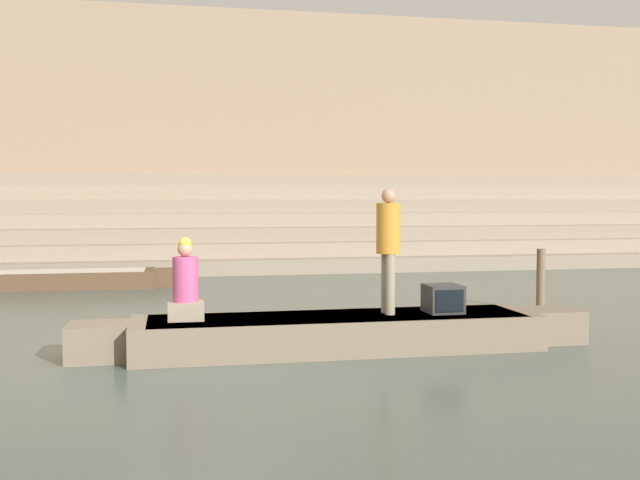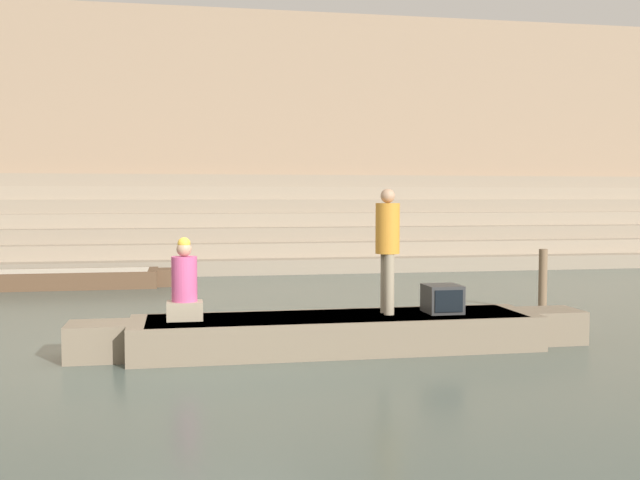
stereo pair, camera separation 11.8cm
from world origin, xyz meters
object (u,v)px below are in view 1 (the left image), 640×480
Objects in this scene: rowboat_main at (338,332)px; person_standing at (388,242)px; tv_set at (443,299)px; person_rowing at (186,287)px; moored_boat_shore at (37,279)px; mooring_post at (541,280)px.

rowboat_main is 4.10× the size of person_standing.
rowboat_main is 13.56× the size of tv_set.
person_standing reaches higher than person_rowing.
rowboat_main is 1.46m from tv_set.
tv_set is at bearing 7.11° from person_standing.
moored_boat_shore is (-4.92, 7.58, -0.04)m from rowboat_main.
person_rowing is 8.14m from moored_boat_shore.
tv_set reaches higher than moored_boat_shore.
person_rowing reaches higher than rowboat_main.
mooring_post is at bearing -30.85° from moored_boat_shore.
moored_boat_shore is at bearing 99.02° from person_rowing.
person_standing is at bearing -55.47° from moored_boat_shore.
mooring_post reaches higher than tv_set.
person_standing is (0.67, 0.05, 1.14)m from rowboat_main.
tv_set reaches higher than rowboat_main.
tv_set is (0.73, -0.05, -0.75)m from person_standing.
person_standing is 3.31× the size of tv_set.
moored_boat_shore is (-5.59, 7.53, -1.18)m from person_standing.
person_standing reaches higher than mooring_post.
tv_set is at bearing -52.21° from moored_boat_shore.
person_standing is 1.59× the size of person_rowing.
moored_boat_shore is at bearing 137.44° from person_standing.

